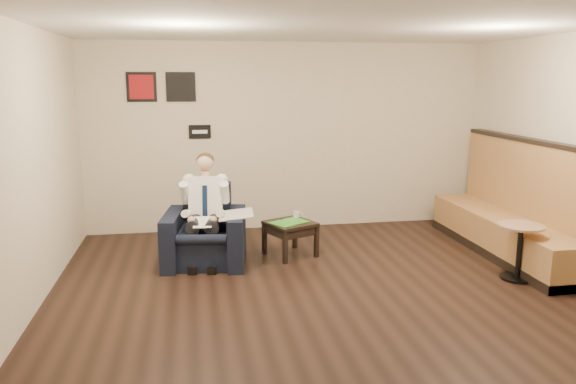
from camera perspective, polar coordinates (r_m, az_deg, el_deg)
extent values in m
plane|color=black|center=(6.00, 4.80, -10.79)|extent=(6.00, 6.00, 0.00)
cube|color=beige|center=(8.53, -0.14, 5.62)|extent=(6.00, 0.02, 2.80)
cube|color=beige|center=(2.90, 20.47, -6.69)|extent=(6.00, 0.02, 2.80)
cube|color=beige|center=(5.66, -25.80, 1.49)|extent=(0.02, 6.00, 2.80)
cube|color=white|center=(5.58, 5.30, 16.88)|extent=(6.00, 6.00, 0.02)
cube|color=black|center=(8.39, -8.95, 6.07)|extent=(0.32, 0.02, 0.20)
cube|color=#A41419|center=(8.38, -14.66, 10.29)|extent=(0.42, 0.03, 0.42)
cube|color=black|center=(8.35, -10.84, 10.45)|extent=(0.42, 0.03, 0.42)
cube|color=black|center=(7.04, -8.45, -3.44)|extent=(1.10, 1.10, 0.95)
cube|color=white|center=(6.80, -8.68, -3.05)|extent=(0.23, 0.32, 0.01)
cube|color=silver|center=(6.87, -5.29, -2.27)|extent=(0.45, 0.55, 0.01)
cube|color=black|center=(7.31, 0.23, -4.77)|extent=(0.73, 0.73, 0.45)
cube|color=green|center=(7.22, 0.12, -3.09)|extent=(0.55, 0.51, 0.01)
cylinder|color=white|center=(7.44, 0.85, -2.33)|extent=(0.11, 0.11, 0.09)
cube|color=black|center=(7.41, -0.15, -2.72)|extent=(0.15, 0.10, 0.01)
cube|color=#A3733F|center=(7.80, 21.43, -0.61)|extent=(0.69, 2.91, 1.49)
cylinder|color=#A47859|center=(6.97, 22.43, -5.66)|extent=(0.61, 0.61, 0.64)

